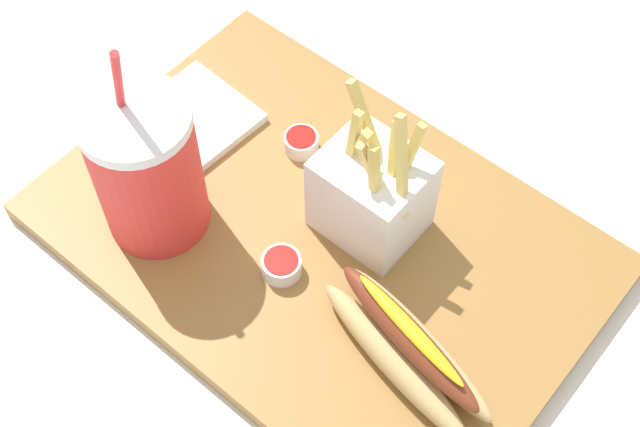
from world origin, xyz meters
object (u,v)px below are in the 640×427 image
(napkin_stack, at_px, (182,127))
(ketchup_cup_2, at_px, (281,265))
(fries_basket, at_px, (372,193))
(soda_cup, at_px, (147,169))
(ketchup_cup_1, at_px, (301,142))
(hot_dog_1, at_px, (407,347))

(napkin_stack, bearing_deg, ketchup_cup_2, 162.58)
(fries_basket, height_order, ketchup_cup_2, fries_basket)
(soda_cup, bearing_deg, napkin_stack, -56.64)
(fries_basket, distance_m, ketchup_cup_1, 0.11)
(soda_cup, height_order, hot_dog_1, soda_cup)
(fries_basket, distance_m, ketchup_cup_2, 0.10)
(hot_dog_1, distance_m, napkin_stack, 0.31)
(napkin_stack, bearing_deg, ketchup_cup_1, -150.86)
(soda_cup, bearing_deg, ketchup_cup_2, -166.70)
(fries_basket, bearing_deg, ketchup_cup_1, -13.53)
(soda_cup, height_order, ketchup_cup_1, soda_cup)
(hot_dog_1, bearing_deg, ketchup_cup_1, -28.25)
(ketchup_cup_1, bearing_deg, soda_cup, 71.57)
(soda_cup, relative_size, fries_basket, 1.36)
(hot_dog_1, relative_size, ketchup_cup_1, 5.35)
(hot_dog_1, bearing_deg, napkin_stack, -9.84)
(fries_basket, xyz_separation_m, napkin_stack, (0.20, 0.03, -0.04))
(fries_basket, bearing_deg, napkin_stack, 9.08)
(ketchup_cup_1, distance_m, napkin_stack, 0.12)
(soda_cup, bearing_deg, hot_dog_1, -173.10)
(ketchup_cup_1, bearing_deg, fries_basket, 166.47)
(fries_basket, relative_size, ketchup_cup_2, 4.53)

